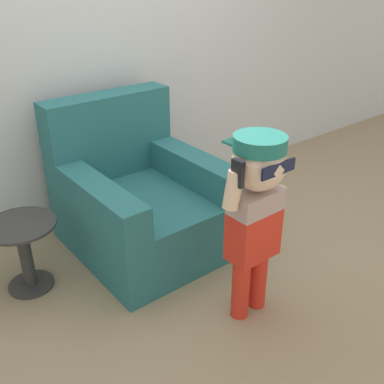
{
  "coord_description": "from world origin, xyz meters",
  "views": [
    {
      "loc": [
        -1.48,
        -2.19,
        1.76
      ],
      "look_at": [
        -0.05,
        -0.39,
        0.58
      ],
      "focal_mm": 42.0,
      "sensor_mm": 36.0,
      "label": 1
    }
  ],
  "objects": [
    {
      "name": "ground_plane",
      "position": [
        0.0,
        0.0,
        0.0
      ],
      "size": [
        10.0,
        10.0,
        0.0
      ],
      "primitive_type": "plane",
      "color": "#998466"
    },
    {
      "name": "wall_back",
      "position": [
        0.0,
        0.73,
        1.3
      ],
      "size": [
        10.0,
        0.05,
        2.6
      ],
      "color": "silver",
      "rests_on": "ground_plane"
    },
    {
      "name": "armchair",
      "position": [
        -0.09,
        0.13,
        0.33
      ],
      "size": [
        0.9,
        1.04,
        0.99
      ],
      "color": "#286B70",
      "rests_on": "ground_plane"
    },
    {
      "name": "person_child",
      "position": [
        0.0,
        -0.84,
        0.7
      ],
      "size": [
        0.43,
        0.32,
        1.05
      ],
      "color": "red",
      "rests_on": "ground_plane"
    },
    {
      "name": "side_table",
      "position": [
        -0.89,
        0.13,
        0.27
      ],
      "size": [
        0.41,
        0.41,
        0.44
      ],
      "color": "#333333",
      "rests_on": "ground_plane"
    }
  ]
}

